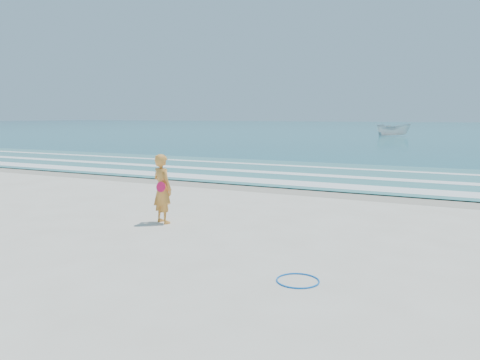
% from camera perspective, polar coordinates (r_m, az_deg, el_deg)
% --- Properties ---
extents(ground, '(400.00, 400.00, 0.00)m').
position_cam_1_polar(ground, '(10.21, -12.19, -8.21)').
color(ground, silver).
rests_on(ground, ground).
extents(wet_sand, '(400.00, 2.40, 0.00)m').
position_cam_1_polar(wet_sand, '(17.98, 5.87, -1.11)').
color(wet_sand, '#B2A893').
rests_on(wet_sand, ground).
extents(ocean, '(400.00, 190.00, 0.04)m').
position_cam_1_polar(ocean, '(112.86, 23.19, 5.85)').
color(ocean, '#19727F').
rests_on(ocean, ground).
extents(shallow, '(400.00, 10.00, 0.01)m').
position_cam_1_polar(shallow, '(22.68, 10.27, 0.79)').
color(shallow, '#59B7AD').
rests_on(shallow, ocean).
extents(foam_near, '(400.00, 1.40, 0.01)m').
position_cam_1_polar(foam_near, '(19.18, 7.22, -0.41)').
color(foam_near, white).
rests_on(foam_near, shallow).
extents(foam_mid, '(400.00, 0.90, 0.01)m').
position_cam_1_polar(foam_mid, '(21.92, 9.70, 0.58)').
color(foam_mid, white).
rests_on(foam_mid, shallow).
extents(foam_far, '(400.00, 0.60, 0.01)m').
position_cam_1_polar(foam_far, '(25.08, 11.85, 1.43)').
color(foam_far, white).
rests_on(foam_far, shallow).
extents(hoop, '(0.90, 0.90, 0.03)m').
position_cam_1_polar(hoop, '(8.19, 7.06, -12.07)').
color(hoop, blue).
rests_on(hoop, ground).
extents(boat, '(4.40, 1.79, 1.68)m').
position_cam_1_polar(boat, '(66.12, 18.19, 5.83)').
color(boat, silver).
rests_on(boat, ocean).
extents(woman, '(0.77, 0.64, 1.81)m').
position_cam_1_polar(woman, '(12.34, -9.44, -1.05)').
color(woman, orange).
rests_on(woman, ground).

